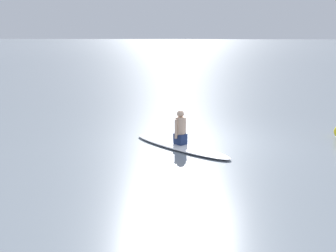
% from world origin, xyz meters
% --- Properties ---
extents(ground_plane, '(400.00, 400.00, 0.00)m').
position_xyz_m(ground_plane, '(0.00, 0.00, 0.00)').
color(ground_plane, gray).
extents(surfboard, '(2.73, 3.09, 0.10)m').
position_xyz_m(surfboard, '(0.94, -0.60, 0.05)').
color(surfboard, white).
rests_on(surfboard, ground).
extents(person_paddler, '(0.38, 0.39, 0.92)m').
position_xyz_m(person_paddler, '(0.94, -0.60, 0.52)').
color(person_paddler, navy).
rests_on(person_paddler, surfboard).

